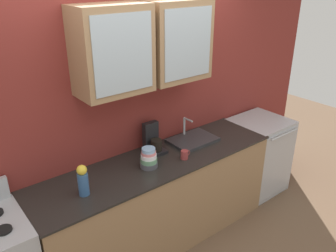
% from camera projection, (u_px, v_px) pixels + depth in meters
% --- Properties ---
extents(ground_plane, '(10.00, 10.00, 0.00)m').
position_uv_depth(ground_plane, '(159.00, 238.00, 3.61)').
color(ground_plane, brown).
extents(back_wall_unit, '(4.99, 0.45, 2.54)m').
position_uv_depth(back_wall_unit, '(136.00, 102.00, 3.26)').
color(back_wall_unit, maroon).
rests_on(back_wall_unit, ground_plane).
extents(counter, '(2.44, 0.65, 0.92)m').
position_uv_depth(counter, '(159.00, 201.00, 3.42)').
color(counter, '#93704C').
rests_on(counter, ground_plane).
extents(sink_faucet, '(0.47, 0.33, 0.22)m').
position_uv_depth(sink_faucet, '(193.00, 139.00, 3.58)').
color(sink_faucet, '#2D2D30').
rests_on(sink_faucet, counter).
extents(bowl_stack, '(0.16, 0.16, 0.18)m').
position_uv_depth(bowl_stack, '(149.00, 158.00, 3.09)').
color(bowl_stack, '#4C4C54').
rests_on(bowl_stack, counter).
extents(vase, '(0.08, 0.08, 0.26)m').
position_uv_depth(vase, '(83.00, 180.00, 2.69)').
color(vase, '#33598C').
rests_on(vase, counter).
extents(cup_near_sink, '(0.10, 0.07, 0.08)m').
position_uv_depth(cup_near_sink, '(185.00, 155.00, 3.24)').
color(cup_near_sink, '#993838').
rests_on(cup_near_sink, counter).
extents(dishwasher, '(0.62, 0.63, 0.92)m').
position_uv_depth(dishwasher, '(258.00, 155.00, 4.27)').
color(dishwasher, '#ADAFB5').
rests_on(dishwasher, ground_plane).
extents(coffee_maker, '(0.17, 0.20, 0.29)m').
position_uv_depth(coffee_maker, '(153.00, 141.00, 3.35)').
color(coffee_maker, black).
rests_on(coffee_maker, counter).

